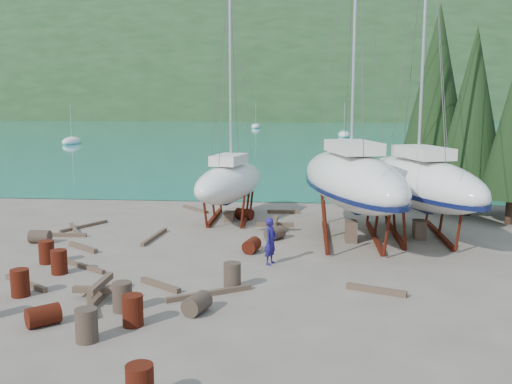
# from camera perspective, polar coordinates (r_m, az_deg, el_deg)

# --- Properties ---
(ground) EXTENTS (600.00, 600.00, 0.00)m
(ground) POSITION_cam_1_polar(r_m,az_deg,el_deg) (20.57, -5.85, -8.37)
(ground) COLOR #62564D
(ground) RESTS_ON ground
(bay_water) EXTENTS (700.00, 700.00, 0.00)m
(bay_water) POSITION_cam_1_polar(r_m,az_deg,el_deg) (334.32, 4.59, 8.03)
(bay_water) COLOR teal
(bay_water) RESTS_ON ground
(far_hill) EXTENTS (800.00, 360.00, 110.00)m
(far_hill) POSITION_cam_1_polar(r_m,az_deg,el_deg) (339.32, 4.60, 8.05)
(far_hill) COLOR #1E381C
(far_hill) RESTS_ON ground
(far_house_left) EXTENTS (6.60, 5.60, 5.60)m
(far_house_left) POSITION_cam_1_polar(r_m,az_deg,el_deg) (218.79, -11.88, 8.07)
(far_house_left) COLOR beige
(far_house_left) RESTS_ON ground
(far_house_center) EXTENTS (6.60, 5.60, 5.60)m
(far_house_center) POSITION_cam_1_polar(r_m,az_deg,el_deg) (210.62, -1.30, 8.23)
(far_house_center) COLOR beige
(far_house_center) RESTS_ON ground
(far_house_right) EXTENTS (6.60, 5.60, 5.60)m
(far_house_right) POSITION_cam_1_polar(r_m,az_deg,el_deg) (210.90, 12.46, 8.02)
(far_house_right) COLOR beige
(far_house_right) RESTS_ON ground
(cypress_near_right) EXTENTS (3.60, 3.60, 10.00)m
(cypress_near_right) POSITION_cam_1_polar(r_m,az_deg,el_deg) (32.42, 20.91, 7.86)
(cypress_near_right) COLOR black
(cypress_near_right) RESTS_ON ground
(cypress_back_left) EXTENTS (4.14, 4.14, 11.50)m
(cypress_back_left) POSITION_cam_1_polar(r_m,az_deg,el_deg) (34.01, 17.62, 9.53)
(cypress_back_left) COLOR black
(cypress_back_left) RESTS_ON ground
(moored_boat_left) EXTENTS (2.00, 5.00, 6.05)m
(moored_boat_left) POSITION_cam_1_polar(r_m,az_deg,el_deg) (86.36, -17.94, 4.84)
(moored_boat_left) COLOR white
(moored_boat_left) RESTS_ON ground
(moored_boat_mid) EXTENTS (2.00, 5.00, 6.05)m
(moored_boat_mid) POSITION_cam_1_polar(r_m,az_deg,el_deg) (99.60, 8.79, 5.68)
(moored_boat_mid) COLOR white
(moored_boat_mid) RESTS_ON ground
(moored_boat_far) EXTENTS (2.00, 5.00, 6.05)m
(moored_boat_far) POSITION_cam_1_polar(r_m,az_deg,el_deg) (129.91, -0.03, 6.57)
(moored_boat_far) COLOR white
(moored_boat_far) RESTS_ON ground
(large_sailboat_near) EXTENTS (5.64, 11.17, 16.91)m
(large_sailboat_near) POSITION_cam_1_polar(r_m,az_deg,el_deg) (25.67, 9.53, 1.29)
(large_sailboat_near) COLOR white
(large_sailboat_near) RESTS_ON ground
(large_sailboat_far) EXTENTS (5.80, 10.21, 15.53)m
(large_sailboat_far) POSITION_cam_1_polar(r_m,az_deg,el_deg) (26.87, 16.03, 1.01)
(large_sailboat_far) COLOR white
(large_sailboat_far) RESTS_ON ground
(small_sailboat_shore) EXTENTS (3.99, 7.99, 12.23)m
(small_sailboat_shore) POSITION_cam_1_polar(r_m,az_deg,el_deg) (29.61, -2.61, 1.05)
(small_sailboat_shore) COLOR white
(small_sailboat_shore) RESTS_ON ground
(worker) EXTENTS (0.65, 0.77, 1.80)m
(worker) POSITION_cam_1_polar(r_m,az_deg,el_deg) (21.70, 1.48, -4.92)
(worker) COLOR navy
(worker) RESTS_ON ground
(drum_1) EXTENTS (0.83, 1.02, 0.58)m
(drum_1) POSITION_cam_1_polar(r_m,az_deg,el_deg) (17.08, -5.93, -11.05)
(drum_1) COLOR #2D2823
(drum_1) RESTS_ON ground
(drum_3) EXTENTS (0.58, 0.58, 0.88)m
(drum_3) POSITION_cam_1_polar(r_m,az_deg,el_deg) (16.42, -12.23, -11.50)
(drum_3) COLOR #601A10
(drum_3) RESTS_ON ground
(drum_4) EXTENTS (1.04, 0.90, 0.58)m
(drum_4) POSITION_cam_1_polar(r_m,az_deg,el_deg) (29.90, -1.17, -2.22)
(drum_4) COLOR #601A10
(drum_4) RESTS_ON ground
(drum_5) EXTENTS (0.58, 0.58, 0.88)m
(drum_5) POSITION_cam_1_polar(r_m,az_deg,el_deg) (19.06, -2.39, -8.37)
(drum_5) COLOR #2D2823
(drum_5) RESTS_ON ground
(drum_6) EXTENTS (0.76, 0.98, 0.58)m
(drum_6) POSITION_cam_1_polar(r_m,az_deg,el_deg) (23.49, -0.44, -5.36)
(drum_6) COLOR #601A10
(drum_6) RESTS_ON ground
(drum_8) EXTENTS (0.58, 0.58, 0.88)m
(drum_8) POSITION_cam_1_polar(r_m,az_deg,el_deg) (23.32, -20.21, -5.67)
(drum_8) COLOR #601A10
(drum_8) RESTS_ON ground
(drum_10) EXTENTS (0.58, 0.58, 0.88)m
(drum_10) POSITION_cam_1_polar(r_m,az_deg,el_deg) (19.83, -22.52, -8.38)
(drum_10) COLOR #601A10
(drum_10) RESTS_ON ground
(drum_11) EXTENTS (1.00, 1.05, 0.58)m
(drum_11) POSITION_cam_1_polar(r_m,az_deg,el_deg) (25.62, 1.89, -4.14)
(drum_11) COLOR #2D2823
(drum_11) RESTS_ON ground
(drum_12) EXTENTS (1.04, 1.02, 0.58)m
(drum_12) POSITION_cam_1_polar(r_m,az_deg,el_deg) (17.16, -20.50, -11.50)
(drum_12) COLOR #601A10
(drum_12) RESTS_ON ground
(drum_14) EXTENTS (0.58, 0.58, 0.88)m
(drum_14) POSITION_cam_1_polar(r_m,az_deg,el_deg) (21.81, -19.09, -6.62)
(drum_14) COLOR #601A10
(drum_14) RESTS_ON ground
(drum_15) EXTENTS (0.88, 0.58, 0.58)m
(drum_15) POSITION_cam_1_polar(r_m,az_deg,el_deg) (26.69, -20.79, -4.20)
(drum_15) COLOR #2D2823
(drum_15) RESTS_ON ground
(drum_16) EXTENTS (0.58, 0.58, 0.88)m
(drum_16) POSITION_cam_1_polar(r_m,az_deg,el_deg) (17.55, -13.22, -10.16)
(drum_16) COLOR #2D2823
(drum_16) RESTS_ON ground
(drum_17) EXTENTS (0.58, 0.58, 0.88)m
(drum_17) POSITION_cam_1_polar(r_m,az_deg,el_deg) (15.71, -16.58, -12.65)
(drum_17) COLOR #2D2823
(drum_17) RESTS_ON ground
(timber_1) EXTENTS (1.90, 0.92, 0.19)m
(timber_1) POSITION_cam_1_polar(r_m,az_deg,el_deg) (19.15, 11.92, -9.56)
(timber_1) COLOR brown
(timber_1) RESTS_ON ground
(timber_3) EXTENTS (1.38, 2.58, 0.15)m
(timber_3) POSITION_cam_1_polar(r_m,az_deg,el_deg) (18.51, -16.29, -10.47)
(timber_3) COLOR brown
(timber_3) RESTS_ON ground
(timber_4) EXTENTS (1.94, 0.28, 0.17)m
(timber_4) POSITION_cam_1_polar(r_m,az_deg,el_deg) (27.60, -18.53, -4.09)
(timber_4) COLOR brown
(timber_4) RESTS_ON ground
(timber_5) EXTENTS (2.56, 1.68, 0.16)m
(timber_5) POSITION_cam_1_polar(r_m,az_deg,el_deg) (18.54, -4.67, -10.06)
(timber_5) COLOR brown
(timber_5) RESTS_ON ground
(timber_6) EXTENTS (1.76, 0.20, 0.19)m
(timber_6) POSITION_cam_1_polar(r_m,az_deg,el_deg) (31.57, 2.74, -1.98)
(timber_6) COLOR brown
(timber_6) RESTS_ON ground
(timber_7) EXTENTS (1.63, 1.25, 0.17)m
(timber_7) POSITION_cam_1_polar(r_m,az_deg,el_deg) (19.51, -9.55, -9.16)
(timber_7) COLOR brown
(timber_7) RESTS_ON ground
(timber_8) EXTENTS (1.69, 1.33, 0.19)m
(timber_8) POSITION_cam_1_polar(r_m,az_deg,el_deg) (25.03, -16.93, -5.32)
(timber_8) COLOR brown
(timber_8) RESTS_ON ground
(timber_9) EXTENTS (1.80, 1.83, 0.15)m
(timber_9) POSITION_cam_1_polar(r_m,az_deg,el_deg) (32.57, -6.10, -1.71)
(timber_9) COLOR brown
(timber_9) RESTS_ON ground
(timber_10) EXTENTS (0.41, 3.04, 0.16)m
(timber_10) POSITION_cam_1_polar(r_m,az_deg,el_deg) (26.25, -10.12, -4.42)
(timber_10) COLOR brown
(timber_10) RESTS_ON ground
(timber_11) EXTENTS (2.06, 1.43, 0.15)m
(timber_11) POSITION_cam_1_polar(r_m,az_deg,el_deg) (22.29, -16.82, -7.13)
(timber_11) COLOR brown
(timber_11) RESTS_ON ground
(timber_12) EXTENTS (2.12, 1.50, 0.17)m
(timber_12) POSITION_cam_1_polar(r_m,az_deg,el_deg) (20.96, -22.04, -8.44)
(timber_12) COLOR brown
(timber_12) RESTS_ON ground
(timber_15) EXTENTS (1.51, 2.59, 0.15)m
(timber_15) POSITION_cam_1_polar(r_m,az_deg,el_deg) (29.27, -16.81, -3.29)
(timber_15) COLOR brown
(timber_15) RESTS_ON ground
(timber_17) EXTENTS (1.43, 2.35, 0.16)m
(timber_17) POSITION_cam_1_polar(r_m,az_deg,el_deg) (28.60, -17.69, -3.60)
(timber_17) COLOR brown
(timber_17) RESTS_ON ground
(timber_pile_fore) EXTENTS (1.80, 1.80, 0.60)m
(timber_pile_fore) POSITION_cam_1_polar(r_m,az_deg,el_deg) (18.76, -15.25, -9.43)
(timber_pile_fore) COLOR brown
(timber_pile_fore) RESTS_ON ground
(timber_pile_aft) EXTENTS (1.80, 1.80, 0.60)m
(timber_pile_aft) POSITION_cam_1_polar(r_m,az_deg,el_deg) (27.34, 1.92, -3.27)
(timber_pile_aft) COLOR brown
(timber_pile_aft) RESTS_ON ground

